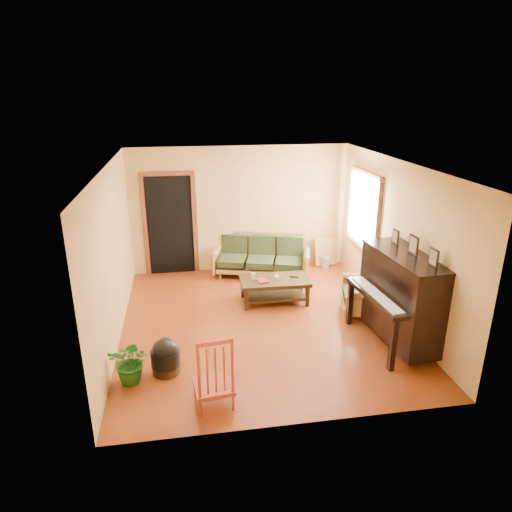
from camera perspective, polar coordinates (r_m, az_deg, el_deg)
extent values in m
plane|color=#5F220C|center=(7.67, 0.59, -8.24)|extent=(5.00, 5.00, 0.00)
cube|color=black|center=(9.50, -10.67, 3.75)|extent=(1.08, 0.16, 2.05)
cube|color=white|center=(8.90, 13.37, 5.63)|extent=(0.12, 1.36, 1.46)
cube|color=olive|center=(9.37, 0.62, -0.04)|extent=(2.09, 1.32, 0.83)
cube|color=black|center=(8.28, 2.33, -4.30)|extent=(1.24, 0.70, 0.45)
cube|color=olive|center=(8.03, 13.24, -4.15)|extent=(0.98, 1.01, 0.83)
cube|color=black|center=(7.16, 17.97, -5.11)|extent=(1.06, 1.67, 1.41)
cylinder|color=black|center=(6.45, -11.22, -12.65)|extent=(0.51, 0.51, 0.38)
cube|color=maroon|center=(5.64, -5.44, -13.86)|extent=(0.52, 0.56, 0.98)
cube|color=gold|center=(10.04, 8.69, 0.60)|extent=(0.51, 0.18, 0.66)
cylinder|color=#3659A4|center=(10.02, 8.61, -0.73)|extent=(0.25, 0.25, 0.24)
imported|color=#18541A|center=(6.31, -15.30, -12.62)|extent=(0.67, 0.62, 0.60)
imported|color=maroon|center=(8.06, 0.24, -3.17)|extent=(0.21, 0.26, 0.02)
cylinder|color=white|center=(8.14, -0.33, -2.54)|extent=(0.09, 0.09, 0.12)
cylinder|color=white|center=(8.19, 2.61, -2.66)|extent=(0.11, 0.11, 0.06)
cube|color=black|center=(8.29, 4.81, -2.60)|extent=(0.15, 0.10, 0.02)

